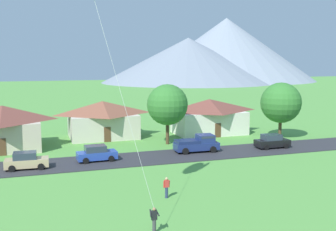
# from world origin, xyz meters

# --- Properties ---
(road_strip) EXTENTS (160.00, 6.39, 0.08)m
(road_strip) POSITION_xyz_m (0.00, 25.52, 0.04)
(road_strip) COLOR #2D2D33
(road_strip) RESTS_ON ground
(mountain_central_ridge) EXTENTS (81.97, 81.97, 20.87)m
(mountain_central_ridge) POSITION_xyz_m (63.29, 165.44, 10.44)
(mountain_central_ridge) COLOR gray
(mountain_central_ridge) RESTS_ON ground
(mountain_west_ridge) EXTENTS (89.87, 89.87, 31.82)m
(mountain_west_ridge) POSITION_xyz_m (88.75, 177.07, 15.91)
(mountain_west_ridge) COLOR gray
(mountain_west_ridge) RESTS_ON ground
(house_leftmost) EXTENTS (9.32, 8.21, 5.35)m
(house_leftmost) POSITION_xyz_m (-11.04, 35.74, 2.77)
(house_leftmost) COLOR beige
(house_leftmost) RESTS_ON ground
(house_left_center) EXTENTS (10.77, 6.62, 5.12)m
(house_left_center) POSITION_xyz_m (17.02, 37.41, 2.65)
(house_left_center) COLOR silver
(house_left_center) RESTS_ON ground
(house_right_center) EXTENTS (9.84, 7.41, 5.12)m
(house_right_center) POSITION_xyz_m (1.72, 39.40, 2.65)
(house_right_center) COLOR beige
(house_right_center) RESTS_ON ground
(tree_near_left) EXTENTS (5.25, 5.25, 7.76)m
(tree_near_left) POSITION_xyz_m (8.83, 32.16, 5.12)
(tree_near_left) COLOR #4C3823
(tree_near_left) RESTS_ON ground
(tree_left_of_center) EXTENTS (5.58, 5.58, 7.74)m
(tree_left_of_center) POSITION_xyz_m (24.96, 31.14, 4.94)
(tree_left_of_center) COLOR #4C3823
(tree_left_of_center) RESTS_ON ground
(parked_car_blue_west_end) EXTENTS (4.27, 2.22, 1.68)m
(parked_car_blue_west_end) POSITION_xyz_m (-1.25, 25.95, 0.87)
(parked_car_blue_west_end) COLOR #2847A8
(parked_car_blue_west_end) RESTS_ON road_strip
(parked_car_tan_mid_west) EXTENTS (4.26, 2.20, 1.68)m
(parked_car_tan_mid_west) POSITION_xyz_m (-8.36, 24.97, 0.87)
(parked_car_tan_mid_west) COLOR tan
(parked_car_tan_mid_west) RESTS_ON road_strip
(parked_car_black_mid_east) EXTENTS (4.21, 2.10, 1.68)m
(parked_car_black_mid_east) POSITION_xyz_m (20.25, 25.69, 0.87)
(parked_car_black_mid_east) COLOR black
(parked_car_black_mid_east) RESTS_ON road_strip
(pickup_truck_navy_east_side) EXTENTS (5.27, 2.47, 1.99)m
(pickup_truck_navy_east_side) POSITION_xyz_m (10.73, 26.61, 1.06)
(pickup_truck_navy_east_side) COLOR navy
(pickup_truck_navy_east_side) RESTS_ON road_strip
(watcher_person) EXTENTS (0.56, 0.24, 1.68)m
(watcher_person) POSITION_xyz_m (2.23, 12.46, 0.88)
(watcher_person) COLOR navy
(watcher_person) RESTS_ON ground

